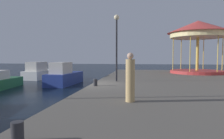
{
  "coord_description": "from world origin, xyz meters",
  "views": [
    {
      "loc": [
        3.01,
        -12.06,
        2.45
      ],
      "look_at": [
        0.39,
        5.96,
        1.33
      ],
      "focal_mm": 31.7,
      "sensor_mm": 36.0,
      "label": 1
    }
  ],
  "objects_px": {
    "motorboat_white": "(41,72)",
    "bollard_center": "(95,82)",
    "motorboat_blue": "(64,76)",
    "lamp_post_mid_promenade": "(117,36)",
    "person_by_the_water": "(130,79)",
    "carousel": "(198,34)",
    "bollard_north": "(17,132)"
  },
  "relations": [
    {
      "from": "motorboat_white",
      "to": "carousel",
      "type": "xyz_separation_m",
      "value": [
        17.23,
        0.25,
        4.12
      ]
    },
    {
      "from": "lamp_post_mid_promenade",
      "to": "bollard_north",
      "type": "relative_size",
      "value": 11.36
    },
    {
      "from": "motorboat_blue",
      "to": "lamp_post_mid_promenade",
      "type": "xyz_separation_m",
      "value": [
        5.18,
        -3.43,
        3.13
      ]
    },
    {
      "from": "carousel",
      "to": "person_by_the_water",
      "type": "xyz_separation_m",
      "value": [
        -6.2,
        -14.29,
        -3.18
      ]
    },
    {
      "from": "motorboat_white",
      "to": "carousel",
      "type": "bearing_deg",
      "value": 0.82
    },
    {
      "from": "motorboat_blue",
      "to": "person_by_the_water",
      "type": "distance_m",
      "value": 11.62
    },
    {
      "from": "lamp_post_mid_promenade",
      "to": "bollard_center",
      "type": "distance_m",
      "value": 3.86
    },
    {
      "from": "bollard_center",
      "to": "person_by_the_water",
      "type": "bearing_deg",
      "value": -59.88
    },
    {
      "from": "motorboat_white",
      "to": "motorboat_blue",
      "type": "bearing_deg",
      "value": -43.91
    },
    {
      "from": "carousel",
      "to": "lamp_post_mid_promenade",
      "type": "distance_m",
      "value": 11.05
    },
    {
      "from": "motorboat_white",
      "to": "motorboat_blue",
      "type": "distance_m",
      "value": 6.36
    },
    {
      "from": "motorboat_white",
      "to": "carousel",
      "type": "distance_m",
      "value": 17.72
    },
    {
      "from": "bollard_center",
      "to": "person_by_the_water",
      "type": "distance_m",
      "value": 4.45
    },
    {
      "from": "lamp_post_mid_promenade",
      "to": "bollard_center",
      "type": "relative_size",
      "value": 11.36
    },
    {
      "from": "motorboat_blue",
      "to": "bollard_center",
      "type": "relative_size",
      "value": 11.86
    },
    {
      "from": "carousel",
      "to": "lamp_post_mid_promenade",
      "type": "bearing_deg",
      "value": -132.71
    },
    {
      "from": "bollard_center",
      "to": "motorboat_white",
      "type": "bearing_deg",
      "value": 130.77
    },
    {
      "from": "motorboat_blue",
      "to": "person_by_the_water",
      "type": "height_order",
      "value": "person_by_the_water"
    },
    {
      "from": "motorboat_white",
      "to": "bollard_center",
      "type": "bearing_deg",
      "value": -49.23
    },
    {
      "from": "motorboat_blue",
      "to": "bollard_north",
      "type": "height_order",
      "value": "motorboat_blue"
    },
    {
      "from": "bollard_north",
      "to": "bollard_center",
      "type": "xyz_separation_m",
      "value": [
        -0.22,
        7.65,
        0.0
      ]
    },
    {
      "from": "motorboat_white",
      "to": "person_by_the_water",
      "type": "bearing_deg",
      "value": -51.84
    },
    {
      "from": "motorboat_blue",
      "to": "lamp_post_mid_promenade",
      "type": "height_order",
      "value": "lamp_post_mid_promenade"
    },
    {
      "from": "bollard_north",
      "to": "motorboat_blue",
      "type": "bearing_deg",
      "value": 108.33
    },
    {
      "from": "carousel",
      "to": "bollard_center",
      "type": "height_order",
      "value": "carousel"
    },
    {
      "from": "motorboat_blue",
      "to": "lamp_post_mid_promenade",
      "type": "distance_m",
      "value": 6.96
    },
    {
      "from": "person_by_the_water",
      "to": "motorboat_blue",
      "type": "bearing_deg",
      "value": 123.81
    },
    {
      "from": "person_by_the_water",
      "to": "motorboat_white",
      "type": "bearing_deg",
      "value": 128.16
    },
    {
      "from": "lamp_post_mid_promenade",
      "to": "motorboat_white",
      "type": "bearing_deg",
      "value": 141.24
    },
    {
      "from": "motorboat_blue",
      "to": "person_by_the_water",
      "type": "bearing_deg",
      "value": -56.19
    },
    {
      "from": "carousel",
      "to": "motorboat_blue",
      "type": "bearing_deg",
      "value": -159.79
    },
    {
      "from": "motorboat_white",
      "to": "bollard_center",
      "type": "relative_size",
      "value": 13.16
    }
  ]
}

